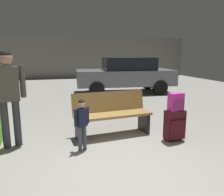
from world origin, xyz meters
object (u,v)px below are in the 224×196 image
backpack_bright (176,102)px  child (82,119)px  adult (8,89)px  parked_car_near (126,74)px  suitcase (175,125)px  bench (112,114)px

backpack_bright → child: 1.81m
adult → parked_car_near: bearing=51.5°
suitcase → adult: 3.14m
parked_car_near → backpack_bright: bearing=-99.0°
bench → suitcase: (1.08, -0.67, -0.12)m
bench → child: size_ratio=1.79×
backpack_bright → child: (-1.80, 0.04, -0.21)m
bench → suitcase: 1.28m
suitcase → backpack_bright: backpack_bright is taller
backpack_bright → child: backpack_bright is taller
child → adult: 1.40m
child → adult: bearing=157.4°
backpack_bright → adult: (-3.00, 0.54, 0.30)m
backpack_bright → parked_car_near: (0.86, 5.40, 0.03)m
bench → backpack_bright: (1.08, -0.67, 0.33)m
suitcase → parked_car_near: bearing=80.9°
child → parked_car_near: (2.66, 5.35, 0.24)m
suitcase → parked_car_near: (0.86, 5.40, 0.48)m
child → bench: bearing=41.2°
suitcase → parked_car_near: parked_car_near is taller
suitcase → child: size_ratio=0.66×
bench → parked_car_near: 5.12m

